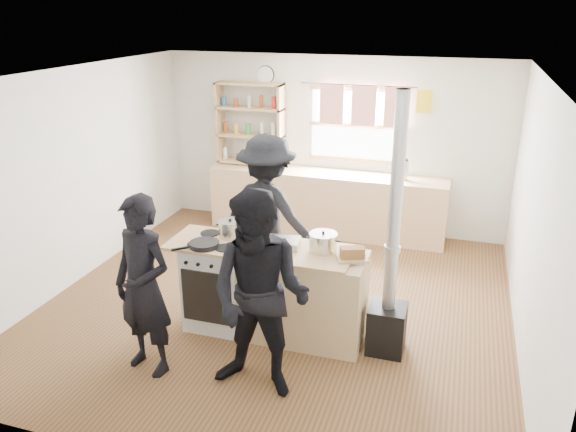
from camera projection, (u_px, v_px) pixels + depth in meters
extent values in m
cube|color=brown|center=(278.00, 303.00, 6.30)|extent=(5.00, 5.00, 0.01)
cube|color=tan|center=(326.00, 203.00, 8.12)|extent=(3.40, 0.55, 0.90)
cube|color=tan|center=(251.00, 162.00, 8.39)|extent=(1.00, 0.28, 0.03)
cube|color=tan|center=(250.00, 135.00, 8.25)|extent=(1.00, 0.28, 0.03)
cube|color=tan|center=(250.00, 108.00, 8.11)|extent=(1.00, 0.28, 0.03)
cube|color=tan|center=(249.00, 84.00, 7.99)|extent=(1.00, 0.28, 0.03)
cube|color=tan|center=(220.00, 122.00, 8.33)|extent=(0.04, 0.28, 1.20)
cube|color=tan|center=(281.00, 126.00, 8.06)|extent=(0.04, 0.28, 1.20)
cylinder|color=silver|center=(405.00, 170.00, 7.61)|extent=(0.10, 0.10, 0.27)
cube|color=silver|center=(220.00, 283.00, 5.78)|extent=(0.60, 0.60, 0.90)
cube|color=tan|center=(303.00, 296.00, 5.53)|extent=(1.20, 0.60, 0.90)
cube|color=tan|center=(260.00, 248.00, 5.49)|extent=(1.84, 0.64, 0.03)
cylinder|color=black|center=(204.00, 244.00, 5.46)|extent=(0.41, 0.41, 0.05)
cylinder|color=#255B1F|center=(204.00, 243.00, 5.46)|extent=(0.26, 0.26, 0.02)
cube|color=silver|center=(280.00, 243.00, 5.47)|extent=(0.40, 0.29, 0.07)
cube|color=brown|center=(280.00, 241.00, 5.46)|extent=(0.34, 0.24, 0.02)
cylinder|color=#B5B5B7|center=(230.00, 229.00, 5.68)|extent=(0.24, 0.24, 0.16)
cylinder|color=#B5B5B7|center=(230.00, 221.00, 5.65)|extent=(0.24, 0.24, 0.01)
sphere|color=black|center=(230.00, 220.00, 5.64)|extent=(0.03, 0.03, 0.03)
cylinder|color=silver|center=(323.00, 243.00, 5.35)|extent=(0.26, 0.26, 0.17)
cylinder|color=silver|center=(323.00, 234.00, 5.31)|extent=(0.27, 0.27, 0.01)
sphere|color=black|center=(323.00, 233.00, 5.31)|extent=(0.03, 0.03, 0.03)
cube|color=tan|center=(352.00, 258.00, 5.20)|extent=(0.33, 0.29, 0.02)
cube|color=olive|center=(352.00, 252.00, 5.18)|extent=(0.25, 0.18, 0.10)
cube|color=black|center=(387.00, 328.00, 5.37)|extent=(0.35, 0.35, 0.47)
cylinder|color=#ADADB2|center=(395.00, 206.00, 4.93)|extent=(0.12, 0.12, 2.03)
imported|color=black|center=(143.00, 287.00, 4.90)|extent=(0.69, 0.53, 1.67)
imported|color=black|center=(260.00, 297.00, 4.59)|extent=(0.92, 0.74, 1.81)
imported|color=black|center=(268.00, 214.00, 6.37)|extent=(1.30, 0.93, 1.83)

